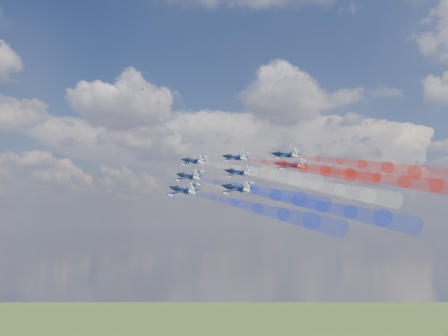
% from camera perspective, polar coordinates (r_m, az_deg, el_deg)
% --- Properties ---
extents(jet_lead, '(13.74, 13.09, 7.61)m').
position_cam_1_polar(jet_lead, '(152.39, -3.40, 0.75)').
color(jet_lead, black).
extents(trail_lead, '(37.42, 24.12, 12.34)m').
position_cam_1_polar(trail_lead, '(133.17, 3.24, -0.36)').
color(trail_lead, white).
extents(jet_inner_left, '(13.74, 13.09, 7.61)m').
position_cam_1_polar(jet_inner_left, '(140.74, -3.92, -0.89)').
color(jet_inner_left, black).
extents(trail_inner_left, '(37.42, 24.12, 12.34)m').
position_cam_1_polar(trail_inner_left, '(121.54, 3.28, -2.37)').
color(trail_inner_left, '#1A33E2').
extents(jet_inner_right, '(13.74, 13.09, 7.61)m').
position_cam_1_polar(jet_inner_right, '(149.48, 1.13, 1.14)').
color(jet_inner_right, black).
extents(trail_inner_right, '(37.42, 24.12, 12.34)m').
position_cam_1_polar(trail_inner_right, '(131.72, 8.52, 0.06)').
color(trail_inner_right, red).
extents(jet_outer_left, '(13.74, 13.09, 7.61)m').
position_cam_1_polar(jet_outer_left, '(125.47, -4.51, -2.38)').
color(jet_outer_left, black).
extents(trail_outer_left, '(37.42, 24.12, 12.34)m').
position_cam_1_polar(trail_outer_left, '(106.33, 3.63, -4.34)').
color(trail_outer_left, '#1A33E2').
extents(jet_center_third, '(13.74, 13.09, 7.61)m').
position_cam_1_polar(jet_center_third, '(136.67, 1.47, -0.46)').
color(jet_center_third, black).
extents(trail_center_third, '(37.42, 24.12, 12.34)m').
position_cam_1_polar(trail_center_third, '(119.23, 9.69, -1.89)').
color(trail_center_third, white).
extents(jet_outer_right, '(13.74, 13.09, 7.61)m').
position_cam_1_polar(jet_outer_right, '(148.48, 6.56, 1.41)').
color(jet_outer_right, black).
extents(trail_outer_right, '(37.42, 24.12, 12.34)m').
position_cam_1_polar(trail_outer_right, '(132.62, 14.65, 0.36)').
color(trail_outer_right, red).
extents(jet_rear_left, '(13.74, 13.09, 7.61)m').
position_cam_1_polar(jet_rear_left, '(124.52, 1.30, -2.19)').
color(jet_rear_left, black).
extents(trail_rear_left, '(37.42, 24.12, 12.34)m').
position_cam_1_polar(trail_rear_left, '(107.28, 10.45, -4.06)').
color(trail_rear_left, '#1A33E2').
extents(jet_rear_right, '(13.74, 13.09, 7.61)m').
position_cam_1_polar(jet_rear_right, '(136.45, 7.09, 0.32)').
color(jet_rear_right, black).
extents(trail_rear_right, '(37.42, 24.12, 12.34)m').
position_cam_1_polar(trail_rear_right, '(120.97, 16.04, -0.98)').
color(trail_rear_right, red).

